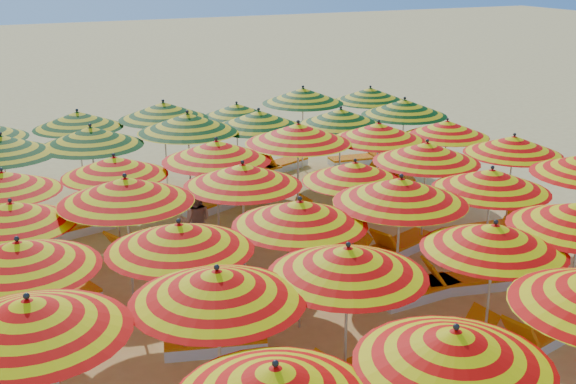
{
  "coord_description": "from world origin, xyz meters",
  "views": [
    {
      "loc": [
        -6.0,
        -12.46,
        6.35
      ],
      "look_at": [
        0.0,
        0.5,
        1.6
      ],
      "focal_mm": 45.0,
      "sensor_mm": 36.0,
      "label": 1
    }
  ],
  "objects_px": {
    "umbrella_14": "(300,213)",
    "lounger_24": "(382,181)",
    "umbrella_7": "(217,286)",
    "umbrella_15": "(401,190)",
    "umbrella_39": "(237,111)",
    "umbrella_40": "(303,96)",
    "umbrella_24": "(3,182)",
    "umbrella_33": "(259,119)",
    "umbrella_1": "(276,384)",
    "lounger_5": "(366,369)",
    "umbrella_2": "(455,347)",
    "umbrella_28": "(378,132)",
    "umbrella_16": "(491,180)",
    "umbrella_41": "(370,95)",
    "umbrella_12": "(19,255)",
    "umbrella_32": "(188,123)",
    "beachgoer_b": "(196,221)",
    "umbrella_19": "(126,190)",
    "umbrella_29": "(447,128)",
    "lounger_16": "(40,267)",
    "lounger_17": "(143,247)",
    "umbrella_13": "(179,237)",
    "lounger_18": "(277,223)",
    "lounger_13": "(331,259)",
    "umbrella_8": "(348,261)",
    "lounger_14": "(402,245)",
    "lounger_9": "(218,341)",
    "umbrella_18": "(11,214)",
    "umbrella_23": "(514,145)",
    "umbrella_9": "(494,237)",
    "umbrella_27": "(298,133)",
    "umbrella_35": "(404,107)",
    "lounger_27": "(357,160)",
    "umbrella_22": "(427,152)",
    "lounger_15": "(492,229)",
    "umbrella_6": "(29,316)",
    "umbrella_38": "(163,111)",
    "lounger_6": "(450,349)",
    "umbrella_26": "(216,151)",
    "umbrella_31": "(91,136)",
    "umbrella_25": "(114,166)",
    "umbrella_30": "(2,145)",
    "lounger_12": "(52,304)",
    "umbrella_34": "(341,117)",
    "lounger_22": "(240,196)"
  },
  "relations": [
    {
      "from": "umbrella_9",
      "to": "umbrella_39",
      "type": "height_order",
      "value": "umbrella_9"
    },
    {
      "from": "umbrella_30",
      "to": "lounger_16",
      "type": "relative_size",
      "value": 1.69
    },
    {
      "from": "umbrella_7",
      "to": "umbrella_15",
      "type": "height_order",
      "value": "umbrella_15"
    },
    {
      "from": "lounger_17",
      "to": "lounger_27",
      "type": "xyz_separation_m",
      "value": [
        7.87,
        4.16,
        0.0
      ]
    },
    {
      "from": "lounger_17",
      "to": "umbrella_25",
      "type": "bearing_deg",
      "value": -18.05
    },
    {
      "from": "umbrella_8",
      "to": "lounger_14",
      "type": "bearing_deg",
      "value": 48.0
    },
    {
      "from": "umbrella_13",
      "to": "beachgoer_b",
      "type": "bearing_deg",
      "value": 69.59
    },
    {
      "from": "umbrella_18",
      "to": "umbrella_12",
      "type": "bearing_deg",
      "value": -91.95
    },
    {
      "from": "umbrella_22",
      "to": "umbrella_28",
      "type": "xyz_separation_m",
      "value": [
        0.11,
        2.18,
        -0.03
      ]
    },
    {
      "from": "lounger_13",
      "to": "umbrella_24",
      "type": "bearing_deg",
      "value": 172.45
    },
    {
      "from": "umbrella_9",
      "to": "umbrella_25",
      "type": "bearing_deg",
      "value": 124.34
    },
    {
      "from": "umbrella_23",
      "to": "umbrella_29",
      "type": "distance_m",
      "value": 2.27
    },
    {
      "from": "umbrella_27",
      "to": "lounger_9",
      "type": "relative_size",
      "value": 1.46
    },
    {
      "from": "umbrella_13",
      "to": "lounger_9",
      "type": "bearing_deg",
      "value": 7.4
    },
    {
      "from": "umbrella_8",
      "to": "lounger_6",
      "type": "relative_size",
      "value": 1.73
    },
    {
      "from": "umbrella_13",
      "to": "lounger_17",
      "type": "bearing_deg",
      "value": 84.25
    },
    {
      "from": "umbrella_14",
      "to": "umbrella_12",
      "type": "bearing_deg",
      "value": 179.17
    },
    {
      "from": "umbrella_19",
      "to": "lounger_24",
      "type": "height_order",
      "value": "umbrella_19"
    },
    {
      "from": "umbrella_39",
      "to": "umbrella_40",
      "type": "relative_size",
      "value": 0.76
    },
    {
      "from": "lounger_22",
      "to": "lounger_27",
      "type": "xyz_separation_m",
      "value": [
        4.64,
        1.76,
        0.0
      ]
    },
    {
      "from": "umbrella_1",
      "to": "lounger_5",
      "type": "relative_size",
      "value": 1.47
    },
    {
      "from": "umbrella_29",
      "to": "umbrella_40",
      "type": "distance_m",
      "value": 4.87
    },
    {
      "from": "umbrella_29",
      "to": "umbrella_39",
      "type": "height_order",
      "value": "umbrella_39"
    },
    {
      "from": "lounger_16",
      "to": "lounger_17",
      "type": "bearing_deg",
      "value": -172.35
    },
    {
      "from": "lounger_5",
      "to": "lounger_6",
      "type": "bearing_deg",
      "value": 165.57
    },
    {
      "from": "umbrella_6",
      "to": "umbrella_14",
      "type": "height_order",
      "value": "umbrella_6"
    },
    {
      "from": "umbrella_40",
      "to": "umbrella_23",
      "type": "bearing_deg",
      "value": -72.16
    },
    {
      "from": "umbrella_2",
      "to": "umbrella_28",
      "type": "bearing_deg",
      "value": 63.21
    },
    {
      "from": "umbrella_35",
      "to": "umbrella_38",
      "type": "distance_m",
      "value": 6.66
    },
    {
      "from": "umbrella_8",
      "to": "umbrella_22",
      "type": "height_order",
      "value": "umbrella_22"
    },
    {
      "from": "umbrella_31",
      "to": "umbrella_34",
      "type": "distance_m",
      "value": 6.55
    },
    {
      "from": "umbrella_16",
      "to": "umbrella_41",
      "type": "xyz_separation_m",
      "value": [
        2.46,
        8.65,
        -0.0
      ]
    },
    {
      "from": "umbrella_1",
      "to": "umbrella_18",
      "type": "bearing_deg",
      "value": 106.88
    },
    {
      "from": "umbrella_6",
      "to": "lounger_5",
      "type": "height_order",
      "value": "umbrella_6"
    },
    {
      "from": "umbrella_13",
      "to": "lounger_18",
      "type": "relative_size",
      "value": 1.65
    },
    {
      "from": "umbrella_7",
      "to": "umbrella_24",
      "type": "distance_m",
      "value": 6.74
    },
    {
      "from": "umbrella_14",
      "to": "umbrella_16",
      "type": "distance_m",
      "value": 4.22
    },
    {
      "from": "umbrella_35",
      "to": "umbrella_29",
      "type": "bearing_deg",
      "value": -88.35
    },
    {
      "from": "umbrella_41",
      "to": "beachgoer_b",
      "type": "bearing_deg",
      "value": -146.53
    },
    {
      "from": "umbrella_29",
      "to": "lounger_18",
      "type": "bearing_deg",
      "value": 178.09
    },
    {
      "from": "umbrella_28",
      "to": "umbrella_14",
      "type": "bearing_deg",
      "value": -133.99
    },
    {
      "from": "umbrella_14",
      "to": "lounger_24",
      "type": "xyz_separation_m",
      "value": [
        5.69,
        6.37,
        -2.02
      ]
    },
    {
      "from": "umbrella_26",
      "to": "umbrella_31",
      "type": "distance_m",
      "value": 3.27
    },
    {
      "from": "umbrella_32",
      "to": "lounger_24",
      "type": "xyz_separation_m",
      "value": [
        5.6,
        -0.23,
        -2.19
      ]
    },
    {
      "from": "umbrella_7",
      "to": "lounger_15",
      "type": "distance_m",
      "value": 9.48
    },
    {
      "from": "lounger_9",
      "to": "umbrella_8",
      "type": "bearing_deg",
      "value": -41.65
    },
    {
      "from": "umbrella_7",
      "to": "umbrella_19",
      "type": "bearing_deg",
      "value": 93.35
    },
    {
      "from": "lounger_13",
      "to": "umbrella_33",
      "type": "bearing_deg",
      "value": 98.12
    },
    {
      "from": "umbrella_24",
      "to": "umbrella_33",
      "type": "xyz_separation_m",
      "value": [
        6.45,
        2.45,
        0.14
      ]
    },
    {
      "from": "umbrella_35",
      "to": "lounger_12",
      "type": "distance_m",
      "value": 11.1
    }
  ]
}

